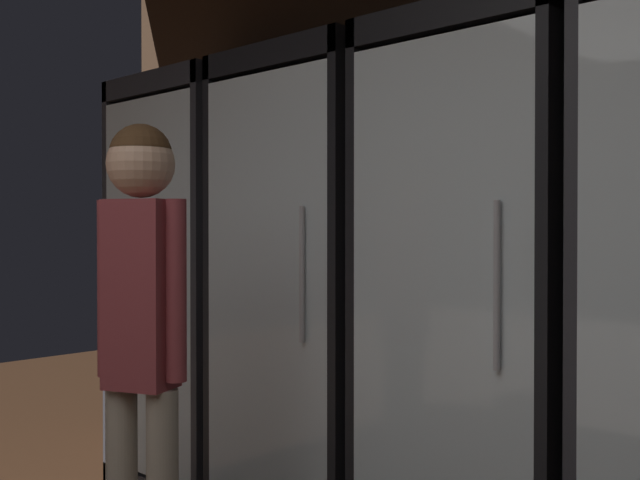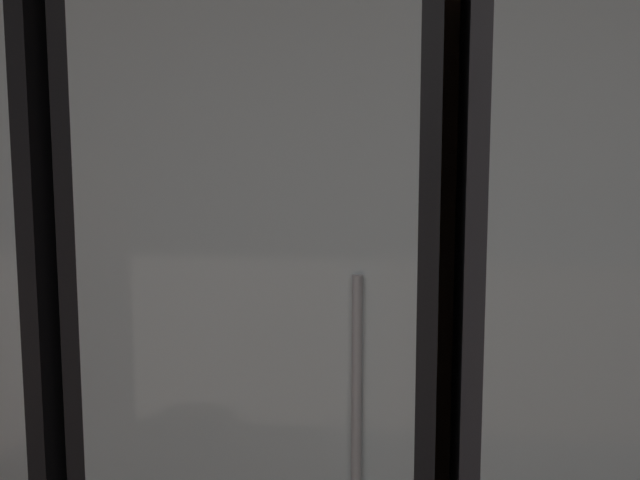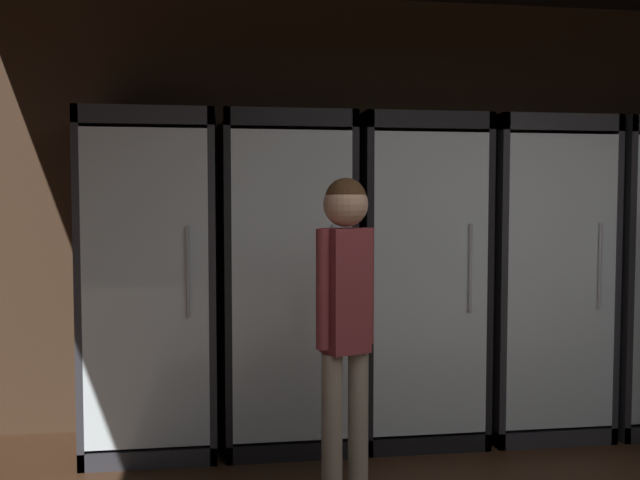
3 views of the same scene
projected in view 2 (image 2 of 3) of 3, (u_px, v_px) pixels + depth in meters
wall_back at (419, 207)px, 2.19m from camera, size 6.00×0.06×2.80m
cooler_center at (281, 393)px, 1.96m from camera, size 0.75×0.70×1.99m
cooler_right at (619, 407)px, 1.85m from camera, size 0.75×0.70×1.99m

